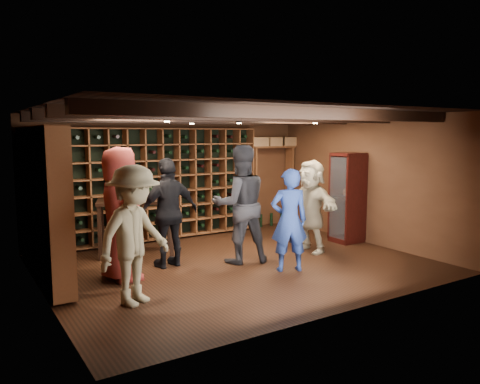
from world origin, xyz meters
TOP-DOWN VIEW (x-y plane):
  - ground at (0.00, 0.00)m, footprint 6.00×6.00m
  - room_shell at (0.00, 0.05)m, footprint 6.00×6.00m
  - wine_rack_back at (-0.52, 2.33)m, footprint 4.65×0.30m
  - wine_rack_left at (-2.83, 0.82)m, footprint 0.30×2.65m
  - crate_shelf at (2.41, 2.32)m, footprint 1.20×0.32m
  - display_cabinet at (2.71, 0.20)m, footprint 0.55×0.50m
  - man_blue_shirt at (0.50, -0.76)m, footprint 0.70×0.59m
  - man_grey_suit at (0.12, 0.07)m, footprint 1.12×0.97m
  - guest_red_floral at (-1.87, 0.21)m, footprint 0.65×0.98m
  - guest_woman_black at (-1.00, 0.46)m, footprint 1.08×0.54m
  - guest_khaki at (-2.05, -0.87)m, footprint 1.32×1.10m
  - guest_beige at (1.60, 0.01)m, footprint 0.51×1.57m
  - tasting_table at (-1.20, 1.46)m, footprint 1.46×1.06m

SIDE VIEW (x-z plane):
  - ground at x=0.00m, z-range 0.00..0.00m
  - man_blue_shirt at x=0.50m, z-range 0.00..1.62m
  - guest_beige at x=1.60m, z-range 0.00..1.69m
  - display_cabinet at x=2.71m, z-range -0.02..1.73m
  - tasting_table at x=-1.20m, z-range 0.23..1.50m
  - guest_khaki at x=-2.05m, z-range 0.00..1.77m
  - guest_woman_black at x=-1.00m, z-range 0.00..1.78m
  - man_grey_suit at x=0.12m, z-range 0.00..1.97m
  - guest_red_floral at x=-1.87m, z-range 0.00..1.97m
  - wine_rack_back at x=-0.52m, z-range 0.05..2.25m
  - wine_rack_left at x=-2.83m, z-range 0.05..2.25m
  - crate_shelf at x=2.41m, z-range 0.54..2.60m
  - room_shell at x=0.00m, z-range -0.58..5.42m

